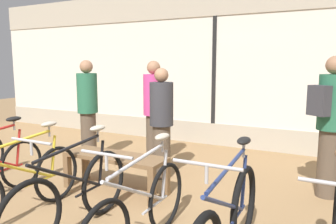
# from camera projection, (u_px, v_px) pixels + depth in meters

# --- Properties ---
(shop_back_wall) EXTENTS (12.00, 0.08, 3.20)m
(shop_back_wall) POSITION_uv_depth(u_px,v_px,m) (214.00, 65.00, 6.59)
(shop_back_wall) COLOR #B2A893
(shop_back_wall) RESTS_ON ground_plane
(bicycle_center_left) EXTENTS (0.46, 1.72, 1.02)m
(bicycle_center_left) POSITION_uv_depth(u_px,v_px,m) (21.00, 184.00, 3.52)
(bicycle_center_left) COLOR black
(bicycle_center_left) RESTS_ON ground_plane
(bicycle_center) EXTENTS (0.46, 1.71, 1.04)m
(bicycle_center) POSITION_uv_depth(u_px,v_px,m) (73.00, 195.00, 3.21)
(bicycle_center) COLOR black
(bicycle_center) RESTS_ON ground_plane
(bicycle_center_right) EXTENTS (0.46, 1.68, 1.02)m
(bicycle_center_right) POSITION_uv_depth(u_px,v_px,m) (141.00, 211.00, 2.87)
(bicycle_center_right) COLOR black
(bicycle_center_right) RESTS_ON ground_plane
(display_bench) EXTENTS (1.40, 0.44, 0.49)m
(display_bench) POSITION_uv_depth(u_px,v_px,m) (115.00, 161.00, 4.27)
(display_bench) COLOR brown
(display_bench) RESTS_ON ground_plane
(customer_near_rack) EXTENTS (0.46, 0.46, 1.71)m
(customer_near_rack) POSITION_uv_depth(u_px,v_px,m) (154.00, 111.00, 5.35)
(customer_near_rack) COLOR brown
(customer_near_rack) RESTS_ON ground_plane
(customer_by_window) EXTENTS (0.37, 0.37, 1.73)m
(customer_by_window) POSITION_uv_depth(u_px,v_px,m) (88.00, 109.00, 5.56)
(customer_by_window) COLOR brown
(customer_by_window) RESTS_ON ground_plane
(customer_mid_floor) EXTENTS (0.52, 0.56, 1.76)m
(customer_mid_floor) POSITION_uv_depth(u_px,v_px,m) (330.00, 122.00, 4.01)
(customer_mid_floor) COLOR brown
(customer_mid_floor) RESTS_ON ground_plane
(customer_near_bench) EXTENTS (0.45, 0.45, 1.61)m
(customer_near_bench) POSITION_uv_depth(u_px,v_px,m) (162.00, 121.00, 4.72)
(customer_near_bench) COLOR brown
(customer_near_bench) RESTS_ON ground_plane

